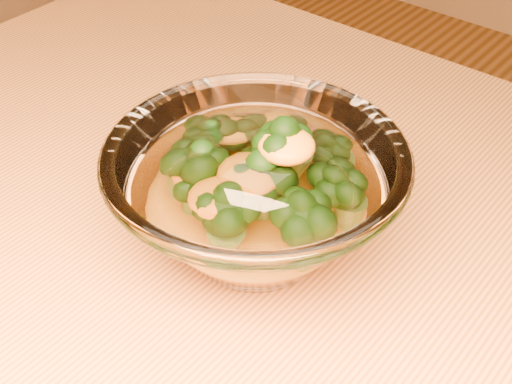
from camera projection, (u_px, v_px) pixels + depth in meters
glass_bowl at (256, 197)px, 0.55m from camera, size 0.23×0.23×0.10m
cheese_sauce at (256, 218)px, 0.56m from camera, size 0.12×0.12×0.03m
broccoli_heap at (260, 179)px, 0.54m from camera, size 0.16×0.15×0.09m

